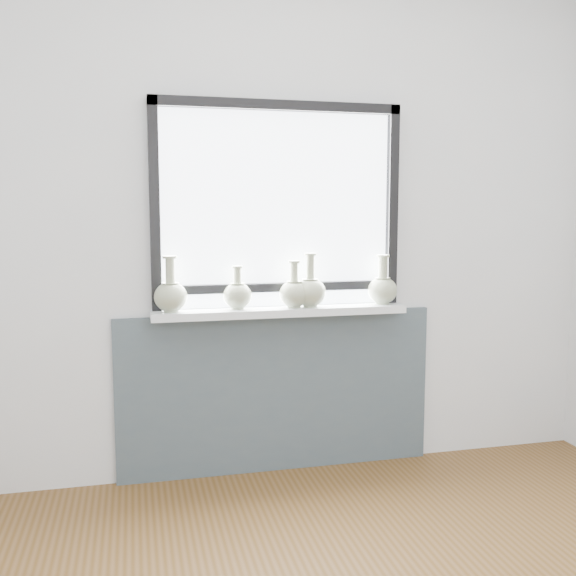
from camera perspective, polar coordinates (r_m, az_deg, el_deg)
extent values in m
cube|color=silver|center=(3.37, -1.04, 5.24)|extent=(3.60, 0.02, 2.60)
cube|color=#445159|center=(3.48, -0.90, -9.25)|extent=(1.70, 0.03, 0.86)
cube|color=white|center=(3.32, -0.65, -2.08)|extent=(1.32, 0.18, 0.04)
cube|color=black|center=(3.24, -11.78, 7.24)|extent=(0.05, 0.06, 1.05)
cube|color=black|center=(3.52, 9.21, 7.26)|extent=(0.05, 0.06, 1.05)
cube|color=black|center=(3.37, -0.88, 15.91)|extent=(1.30, 0.06, 0.05)
cube|color=black|center=(3.35, -0.85, 0.08)|extent=(1.20, 0.05, 0.04)
cube|color=white|center=(3.35, -0.95, 6.94)|extent=(1.20, 0.01, 1.00)
cylinder|color=#ABB592|center=(3.22, -10.36, -2.04)|extent=(0.07, 0.07, 0.01)
ellipsoid|color=#ABB592|center=(3.21, -10.38, -0.78)|extent=(0.16, 0.16, 0.15)
cone|color=#ABB592|center=(3.20, -10.40, 0.22)|extent=(0.09, 0.09, 0.03)
cylinder|color=#ABB592|center=(3.19, -10.43, 1.39)|extent=(0.05, 0.05, 0.14)
cylinder|color=#ABB592|center=(3.19, -10.46, 2.72)|extent=(0.07, 0.07, 0.01)
cylinder|color=#ABB592|center=(3.27, -4.50, -1.80)|extent=(0.07, 0.07, 0.01)
ellipsoid|color=#ABB592|center=(3.26, -4.51, -0.70)|extent=(0.15, 0.15, 0.13)
cone|color=#ABB592|center=(3.26, -4.52, 0.19)|extent=(0.08, 0.08, 0.03)
cylinder|color=#ABB592|center=(3.25, -4.53, 0.95)|extent=(0.04, 0.04, 0.09)
cylinder|color=#ABB592|center=(3.25, -4.53, 1.87)|extent=(0.06, 0.06, 0.01)
cylinder|color=#ABB592|center=(3.31, 0.54, -1.67)|extent=(0.07, 0.07, 0.01)
ellipsoid|color=#ABB592|center=(3.30, 0.54, -0.54)|extent=(0.15, 0.15, 0.14)
cone|color=#ABB592|center=(3.30, 0.55, 0.37)|extent=(0.08, 0.08, 0.03)
cylinder|color=#ABB592|center=(3.29, 0.55, 1.28)|extent=(0.04, 0.04, 0.11)
cylinder|color=#ABB592|center=(3.29, 0.55, 2.34)|extent=(0.06, 0.06, 0.01)
cylinder|color=#ABB592|center=(3.34, 1.99, -1.62)|extent=(0.07, 0.07, 0.01)
ellipsoid|color=#ABB592|center=(3.33, 1.99, -0.40)|extent=(0.16, 0.16, 0.15)
cone|color=#ABB592|center=(3.32, 2.00, 0.57)|extent=(0.09, 0.09, 0.03)
cylinder|color=#ABB592|center=(3.31, 2.00, 1.71)|extent=(0.04, 0.04, 0.14)
cylinder|color=#ABB592|center=(3.31, 2.01, 3.01)|extent=(0.06, 0.06, 0.01)
cylinder|color=#ABB592|center=(3.48, 8.37, -1.33)|extent=(0.07, 0.07, 0.01)
ellipsoid|color=#ABB592|center=(3.47, 8.39, -0.21)|extent=(0.16, 0.16, 0.14)
cone|color=#ABB592|center=(3.46, 8.41, 0.68)|extent=(0.09, 0.09, 0.03)
cylinder|color=#ABB592|center=(3.46, 8.43, 1.69)|extent=(0.05, 0.05, 0.13)
cylinder|color=#ABB592|center=(3.45, 8.45, 2.84)|extent=(0.07, 0.07, 0.01)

